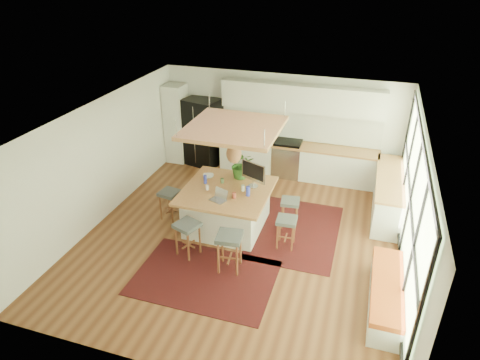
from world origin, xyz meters
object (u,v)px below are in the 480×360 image
(stool_left_side, at_px, (170,204))
(monitor, at_px, (253,176))
(microwave, at_px, (233,131))
(laptop, at_px, (218,196))
(fridge, at_px, (203,133))
(island_plant, at_px, (241,168))
(island, at_px, (227,208))
(stool_right_front, at_px, (286,232))
(stool_near_left, at_px, (188,239))
(stool_near_right, at_px, (230,254))
(stool_right_back, at_px, (290,212))

(stool_left_side, relative_size, monitor, 1.10)
(microwave, bearing_deg, laptop, -67.33)
(fridge, distance_m, island_plant, 2.93)
(island, xyz_separation_m, island_plant, (0.13, 0.63, 0.72))
(stool_right_front, bearing_deg, fridge, 134.01)
(stool_near_left, bearing_deg, stool_near_right, -11.23)
(island, distance_m, stool_near_left, 1.27)
(monitor, bearing_deg, laptop, -99.21)
(island, xyz_separation_m, monitor, (0.50, 0.31, 0.72))
(stool_right_front, distance_m, laptop, 1.59)
(stool_near_left, xyz_separation_m, laptop, (0.39, 0.70, 0.70))
(monitor, bearing_deg, stool_right_back, 31.69)
(island, xyz_separation_m, stool_near_right, (0.53, -1.38, -0.11))
(stool_right_back, bearing_deg, island, -162.45)
(stool_left_side, xyz_separation_m, microwave, (0.53, 2.97, 0.75))
(stool_right_front, height_order, monitor, monitor)
(stool_near_right, bearing_deg, stool_left_side, 145.21)
(fridge, bearing_deg, monitor, -35.24)
(stool_left_side, height_order, laptop, laptop)
(stool_right_front, distance_m, stool_right_back, 0.76)
(monitor, relative_size, island_plant, 0.98)
(stool_near_left, relative_size, laptop, 2.14)
(stool_near_left, height_order, monitor, monitor)
(stool_right_back, relative_size, microwave, 1.24)
(fridge, bearing_deg, stool_near_left, -58.20)
(microwave, height_order, island_plant, island_plant)
(microwave, bearing_deg, fridge, -170.30)
(island, distance_m, stool_right_back, 1.39)
(island, height_order, stool_left_side, island)
(stool_right_back, relative_size, stool_left_side, 0.96)
(fridge, xyz_separation_m, island_plant, (1.85, -2.26, 0.26))
(fridge, height_order, laptop, fridge)
(fridge, distance_m, stool_right_front, 4.53)
(island, relative_size, monitor, 2.94)
(fridge, distance_m, stool_near_right, 4.85)
(laptop, bearing_deg, island_plant, 103.31)
(fridge, xyz_separation_m, stool_near_left, (1.31, -4.08, -0.57))
(microwave, bearing_deg, stool_left_side, -90.62)
(microwave, bearing_deg, stool_near_right, -63.08)
(fridge, distance_m, island, 3.39)
(microwave, bearing_deg, island_plant, -57.89)
(stool_right_back, distance_m, laptop, 1.76)
(stool_near_right, xyz_separation_m, microwave, (-1.34, 4.27, 0.75))
(fridge, bearing_deg, stool_near_right, -48.17)
(fridge, relative_size, stool_right_front, 2.84)
(stool_near_left, xyz_separation_m, stool_right_front, (1.81, 0.85, 0.00))
(stool_near_left, relative_size, stool_right_back, 1.10)
(stool_left_side, bearing_deg, stool_right_back, 10.57)
(stool_left_side, bearing_deg, island_plant, 25.57)
(stool_left_side, distance_m, laptop, 1.55)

